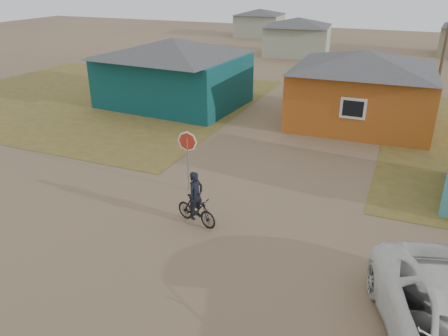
% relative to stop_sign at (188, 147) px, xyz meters
% --- Properties ---
extents(ground, '(120.00, 120.00, 0.00)m').
position_rel_stop_sign_xyz_m(ground, '(2.27, -3.31, -1.72)').
color(ground, '#7F6449').
extents(grass_nw, '(20.00, 18.00, 0.00)m').
position_rel_stop_sign_xyz_m(grass_nw, '(-11.73, 9.69, -1.72)').
color(grass_nw, olive).
rests_on(grass_nw, ground).
extents(house_teal, '(8.93, 7.08, 4.00)m').
position_rel_stop_sign_xyz_m(house_teal, '(-6.23, 10.19, 0.33)').
color(house_teal, '#0B3B3D').
rests_on(house_teal, ground).
extents(house_yellow, '(7.72, 6.76, 3.90)m').
position_rel_stop_sign_xyz_m(house_yellow, '(4.77, 10.69, 0.28)').
color(house_yellow, '#A65319').
rests_on(house_yellow, ground).
extents(house_pale_west, '(7.04, 6.15, 3.60)m').
position_rel_stop_sign_xyz_m(house_pale_west, '(-3.73, 30.69, 0.14)').
color(house_pale_west, '#949C86').
rests_on(house_pale_west, ground).
extents(house_pale_north, '(6.28, 5.81, 3.40)m').
position_rel_stop_sign_xyz_m(house_pale_north, '(-11.73, 42.69, 0.03)').
color(house_pale_north, '#949C86').
rests_on(house_pale_north, ground).
extents(utility_pole_near, '(1.40, 0.20, 8.00)m').
position_rel_stop_sign_xyz_m(utility_pole_near, '(8.77, 18.69, 2.42)').
color(utility_pole_near, brown).
rests_on(utility_pole_near, ground).
extents(stop_sign, '(0.72, 0.31, 2.33)m').
position_rel_stop_sign_xyz_m(stop_sign, '(0.00, 0.00, 0.00)').
color(stop_sign, gray).
rests_on(stop_sign, ground).
extents(cyclist, '(1.67, 0.88, 1.82)m').
position_rel_stop_sign_xyz_m(cyclist, '(1.32, -2.04, -1.06)').
color(cyclist, black).
rests_on(cyclist, ground).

